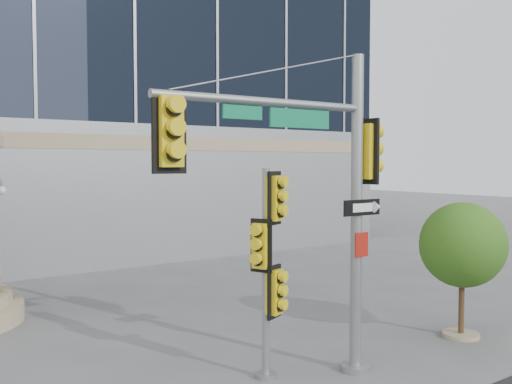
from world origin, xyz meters
TOP-DOWN VIEW (x-y plane):
  - ground at (0.00, 0.00)m, footprint 120.00×120.00m
  - main_signal_pole at (-0.47, 0.10)m, footprint 5.11×0.62m
  - secondary_signal_pole at (-1.05, 0.75)m, footprint 0.80×0.58m
  - street_tree at (4.61, 0.20)m, footprint 2.17×2.12m

SIDE VIEW (x-z plane):
  - ground at x=0.00m, z-range 0.00..0.00m
  - street_tree at x=4.61m, z-range 0.54..3.93m
  - secondary_signal_pole at x=-1.05m, z-range 0.37..4.64m
  - main_signal_pole at x=-0.47m, z-range 0.79..7.37m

